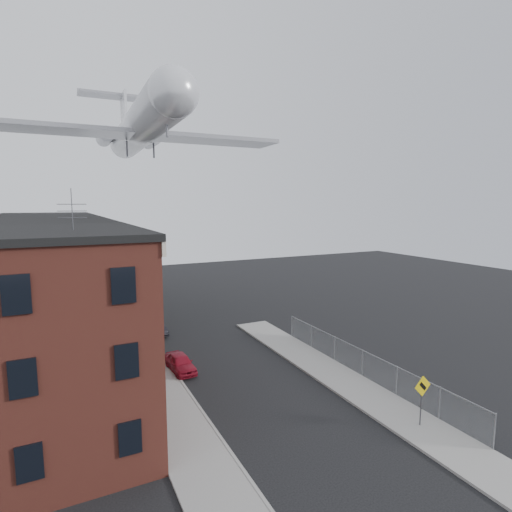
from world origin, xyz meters
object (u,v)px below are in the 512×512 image
(car_far, at_px, (135,294))
(airplane, at_px, (140,127))
(car_near, at_px, (180,363))
(car_mid, at_px, (155,327))
(warning_sign, at_px, (422,393))
(utility_pole, at_px, (132,289))
(street_tree, at_px, (120,282))

(car_far, xyz_separation_m, airplane, (-0.41, -9.50, 18.00))
(car_near, xyz_separation_m, car_mid, (0.15, 8.82, 0.02))
(airplane, bearing_deg, car_mid, -93.14)
(warning_sign, xyz_separation_m, airplane, (-8.79, 25.86, 16.73))
(warning_sign, height_order, car_far, warning_sign)
(warning_sign, xyz_separation_m, car_mid, (-9.05, 21.15, -1.26))
(car_far, height_order, airplane, airplane)
(utility_pole, distance_m, car_far, 17.07)
(street_tree, bearing_deg, warning_sign, -69.42)
(street_tree, bearing_deg, car_mid, -76.83)
(street_tree, distance_m, airplane, 15.62)
(car_far, bearing_deg, warning_sign, -80.82)
(car_mid, distance_m, car_far, 14.23)
(utility_pole, relative_size, car_far, 2.12)
(car_near, height_order, airplane, airplane)
(utility_pole, height_order, airplane, airplane)
(utility_pole, relative_size, car_mid, 2.37)
(car_near, bearing_deg, warning_sign, -56.80)
(warning_sign, height_order, utility_pole, utility_pole)
(warning_sign, height_order, car_mid, warning_sign)
(car_mid, relative_size, car_far, 0.90)
(warning_sign, distance_m, airplane, 32.03)
(car_near, relative_size, car_mid, 0.93)
(utility_pole, bearing_deg, street_tree, 88.11)
(street_tree, relative_size, car_mid, 1.37)
(utility_pole, height_order, street_tree, utility_pole)
(utility_pole, xyz_separation_m, street_tree, (0.33, 9.92, -1.22))
(warning_sign, bearing_deg, utility_pole, 120.48)
(utility_pole, distance_m, car_near, 8.08)
(utility_pole, distance_m, car_mid, 5.05)
(street_tree, xyz_separation_m, car_far, (2.50, 6.41, -2.83))
(street_tree, bearing_deg, utility_pole, -91.89)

